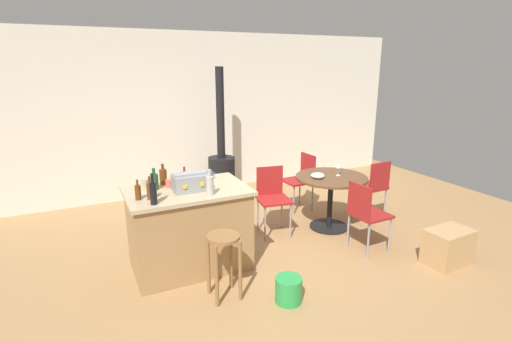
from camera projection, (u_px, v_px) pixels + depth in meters
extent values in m
plane|color=#A37A4C|center=(273.00, 258.00, 4.45)|extent=(8.80, 8.80, 0.00)
cube|color=silver|center=(196.00, 114.00, 6.56)|extent=(8.00, 0.10, 2.70)
cube|color=#A37A4C|center=(189.00, 230.00, 4.17)|extent=(1.21, 0.77, 0.86)
cube|color=tan|center=(187.00, 191.00, 4.05)|extent=(1.27, 0.83, 0.04)
cylinder|color=olive|center=(231.00, 260.00, 3.78)|extent=(0.04, 0.04, 0.61)
cylinder|color=olive|center=(208.00, 265.00, 3.69)|extent=(0.04, 0.04, 0.61)
cylinder|color=olive|center=(217.00, 277.00, 3.48)|extent=(0.04, 0.04, 0.61)
cylinder|color=olive|center=(240.00, 271.00, 3.58)|extent=(0.04, 0.04, 0.61)
cylinder|color=olive|center=(223.00, 237.00, 3.55)|extent=(0.31, 0.31, 0.03)
cylinder|color=black|center=(329.00, 226.00, 5.29)|extent=(0.52, 0.52, 0.02)
cylinder|color=black|center=(330.00, 203.00, 5.20)|extent=(0.07, 0.07, 0.70)
cylinder|color=brown|center=(331.00, 177.00, 5.10)|extent=(0.95, 0.95, 0.03)
cube|color=maroon|center=(297.00, 181.00, 5.84)|extent=(0.42, 0.42, 0.03)
cube|color=maroon|center=(308.00, 167.00, 5.88)|extent=(0.04, 0.36, 0.40)
cylinder|color=gray|center=(312.00, 197.00, 5.84)|extent=(0.02, 0.02, 0.44)
cylinder|color=gray|center=(300.00, 191.00, 6.13)|extent=(0.02, 0.02, 0.44)
cylinder|color=gray|center=(282.00, 194.00, 5.97)|extent=(0.02, 0.02, 0.44)
cylinder|color=gray|center=(294.00, 201.00, 5.69)|extent=(0.02, 0.02, 0.44)
cube|color=maroon|center=(274.00, 200.00, 4.96)|extent=(0.46, 0.46, 0.03)
cube|color=maroon|center=(270.00, 181.00, 5.08)|extent=(0.36, 0.09, 0.40)
cylinder|color=gray|center=(282.00, 212.00, 5.23)|extent=(0.02, 0.02, 0.46)
cylinder|color=gray|center=(258.00, 214.00, 5.14)|extent=(0.02, 0.02, 0.46)
cylinder|color=gray|center=(265.00, 224.00, 4.82)|extent=(0.02, 0.02, 0.46)
cylinder|color=gray|center=(290.00, 221.00, 4.91)|extent=(0.02, 0.02, 0.46)
cube|color=maroon|center=(370.00, 215.00, 4.54)|extent=(0.42, 0.42, 0.03)
cube|color=maroon|center=(359.00, 201.00, 4.40)|extent=(0.04, 0.36, 0.40)
cylinder|color=gray|center=(348.00, 230.00, 4.67)|extent=(0.02, 0.02, 0.44)
cylinder|color=gray|center=(368.00, 241.00, 4.38)|extent=(0.02, 0.02, 0.44)
cylinder|color=gray|center=(390.00, 235.00, 4.53)|extent=(0.02, 0.02, 0.44)
cylinder|color=gray|center=(369.00, 225.00, 4.82)|extent=(0.02, 0.02, 0.44)
cube|color=maroon|center=(369.00, 187.00, 5.49)|extent=(0.42, 0.42, 0.03)
cube|color=maroon|center=(380.00, 177.00, 5.28)|extent=(0.36, 0.05, 0.40)
cylinder|color=gray|center=(367.00, 209.00, 5.34)|extent=(0.02, 0.02, 0.46)
cylinder|color=gray|center=(385.00, 204.00, 5.50)|extent=(0.02, 0.02, 0.46)
cylinder|color=gray|center=(368.00, 197.00, 5.78)|extent=(0.02, 0.02, 0.46)
cylinder|color=gray|center=(351.00, 201.00, 5.62)|extent=(0.02, 0.02, 0.46)
cylinder|color=black|center=(222.00, 196.00, 6.47)|extent=(0.37, 0.37, 0.06)
cylinder|color=black|center=(222.00, 176.00, 6.37)|extent=(0.44, 0.44, 0.64)
cube|color=#2D2826|center=(227.00, 179.00, 6.18)|extent=(0.20, 0.02, 0.20)
cylinder|color=black|center=(220.00, 113.00, 6.10)|extent=(0.13, 0.13, 1.45)
cube|color=gray|center=(191.00, 183.00, 3.97)|extent=(0.36, 0.21, 0.17)
cube|color=gray|center=(190.00, 174.00, 3.94)|extent=(0.34, 0.13, 0.02)
cube|color=yellow|center=(185.00, 187.00, 3.84)|extent=(0.04, 0.01, 0.04)
cube|color=yellow|center=(202.00, 184.00, 3.91)|extent=(0.04, 0.01, 0.04)
cylinder|color=#194C23|center=(154.00, 182.00, 4.00)|extent=(0.08, 0.08, 0.17)
cylinder|color=#194C23|center=(154.00, 171.00, 3.97)|extent=(0.03, 0.03, 0.07)
cylinder|color=#B7B2AD|center=(210.00, 186.00, 3.83)|extent=(0.07, 0.07, 0.19)
cylinder|color=#B7B2AD|center=(209.00, 173.00, 3.80)|extent=(0.03, 0.03, 0.08)
cylinder|color=black|center=(153.00, 193.00, 3.58)|extent=(0.07, 0.07, 0.22)
cylinder|color=black|center=(152.00, 178.00, 3.54)|extent=(0.03, 0.03, 0.08)
cylinder|color=#603314|center=(163.00, 177.00, 4.19)|extent=(0.08, 0.08, 0.16)
cylinder|color=#603314|center=(162.00, 167.00, 4.16)|extent=(0.03, 0.03, 0.06)
cylinder|color=maroon|center=(185.00, 178.00, 4.17)|extent=(0.06, 0.06, 0.15)
cylinder|color=maroon|center=(184.00, 169.00, 4.14)|extent=(0.02, 0.02, 0.06)
cylinder|color=#603314|center=(138.00, 193.00, 3.71)|extent=(0.06, 0.06, 0.15)
cylinder|color=#603314|center=(137.00, 183.00, 3.68)|extent=(0.02, 0.02, 0.06)
cylinder|color=#603314|center=(150.00, 191.00, 3.72)|extent=(0.07, 0.07, 0.17)
cylinder|color=#603314|center=(149.00, 180.00, 3.69)|extent=(0.03, 0.03, 0.06)
cylinder|color=#4C7099|center=(209.00, 175.00, 4.38)|extent=(0.08, 0.08, 0.10)
torus|color=#4C7099|center=(213.00, 174.00, 4.40)|extent=(0.05, 0.01, 0.05)
cylinder|color=#DB6651|center=(169.00, 183.00, 4.09)|extent=(0.08, 0.08, 0.09)
torus|color=#DB6651|center=(174.00, 182.00, 4.11)|extent=(0.05, 0.01, 0.05)
cylinder|color=tan|center=(146.00, 183.00, 4.08)|extent=(0.09, 0.09, 0.10)
torus|color=tan|center=(151.00, 182.00, 4.10)|extent=(0.05, 0.01, 0.05)
cylinder|color=silver|center=(338.00, 175.00, 5.14)|extent=(0.06, 0.06, 0.00)
cylinder|color=silver|center=(338.00, 172.00, 5.13)|extent=(0.01, 0.01, 0.08)
ellipsoid|color=silver|center=(339.00, 167.00, 5.11)|extent=(0.07, 0.07, 0.06)
ellipsoid|color=white|center=(318.00, 175.00, 5.01)|extent=(0.18, 0.18, 0.07)
cube|color=tan|center=(448.00, 246.00, 4.29)|extent=(0.53, 0.37, 0.40)
cylinder|color=green|center=(289.00, 290.00, 3.61)|extent=(0.26, 0.26, 0.25)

